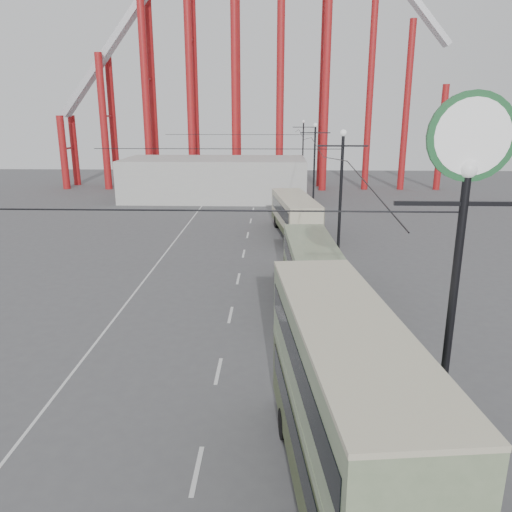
{
  "coord_description": "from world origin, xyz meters",
  "views": [
    {
      "loc": [
        1.21,
        -14.51,
        10.3
      ],
      "look_at": [
        0.32,
        10.92,
        3.0
      ],
      "focal_mm": 35.0,
      "sensor_mm": 36.0,
      "label": 1
    }
  ],
  "objects_px": {
    "lamp_post_near": "(462,222)",
    "single_decker_cream": "(295,214)",
    "pedestrian": "(280,282)",
    "double_decker_bus": "(343,403)",
    "single_decker_green": "(313,270)"
  },
  "relations": [
    {
      "from": "single_decker_cream",
      "to": "pedestrian",
      "type": "distance_m",
      "value": 15.25
    },
    {
      "from": "lamp_post_near",
      "to": "double_decker_bus",
      "type": "xyz_separation_m",
      "value": [
        -2.52,
        0.0,
        -4.83
      ]
    },
    {
      "from": "single_decker_green",
      "to": "single_decker_cream",
      "type": "height_order",
      "value": "single_decker_cream"
    },
    {
      "from": "lamp_post_near",
      "to": "pedestrian",
      "type": "xyz_separation_m",
      "value": [
        -3.96,
        16.1,
        -7.05
      ]
    },
    {
      "from": "lamp_post_near",
      "to": "pedestrian",
      "type": "height_order",
      "value": "lamp_post_near"
    },
    {
      "from": "lamp_post_near",
      "to": "single_decker_green",
      "type": "xyz_separation_m",
      "value": [
        -2.09,
        15.26,
        -6.05
      ]
    },
    {
      "from": "lamp_post_near",
      "to": "single_decker_green",
      "type": "height_order",
      "value": "lamp_post_near"
    },
    {
      "from": "single_decker_green",
      "to": "single_decker_cream",
      "type": "xyz_separation_m",
      "value": [
        -0.38,
        15.97,
        0.07
      ]
    },
    {
      "from": "lamp_post_near",
      "to": "pedestrian",
      "type": "relative_size",
      "value": 6.63
    },
    {
      "from": "double_decker_bus",
      "to": "single_decker_cream",
      "type": "height_order",
      "value": "double_decker_bus"
    },
    {
      "from": "single_decker_cream",
      "to": "lamp_post_near",
      "type": "bearing_deg",
      "value": -93.06
    },
    {
      "from": "double_decker_bus",
      "to": "single_decker_cream",
      "type": "xyz_separation_m",
      "value": [
        0.05,
        31.23,
        -1.15
      ]
    },
    {
      "from": "lamp_post_near",
      "to": "single_decker_cream",
      "type": "distance_m",
      "value": 31.9
    },
    {
      "from": "pedestrian",
      "to": "single_decker_green",
      "type": "bearing_deg",
      "value": 151.23
    },
    {
      "from": "lamp_post_near",
      "to": "single_decker_cream",
      "type": "height_order",
      "value": "lamp_post_near"
    }
  ]
}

